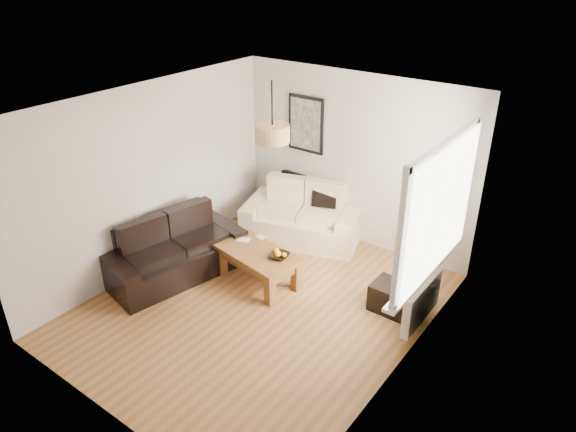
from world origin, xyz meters
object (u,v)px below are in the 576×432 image
Objects in this scene: sofa_leather at (174,248)px; ottoman at (397,299)px; coffee_table at (258,267)px; loveseat_cream at (302,213)px.

sofa_leather is 3.07m from ottoman.
ottoman is (2.88, 1.04, -0.23)m from sofa_leather.
sofa_leather is 1.65× the size of coffee_table.
loveseat_cream is 0.94× the size of sofa_leather.
coffee_table is at bearing -98.12° from loveseat_cream.
sofa_leather is 1.20m from coffee_table.
sofa_leather is at bearing -160.15° from ottoman.
ottoman is at bearing -57.83° from sofa_leather.
coffee_table reaches higher than ottoman.
sofa_leather reaches higher than ottoman.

